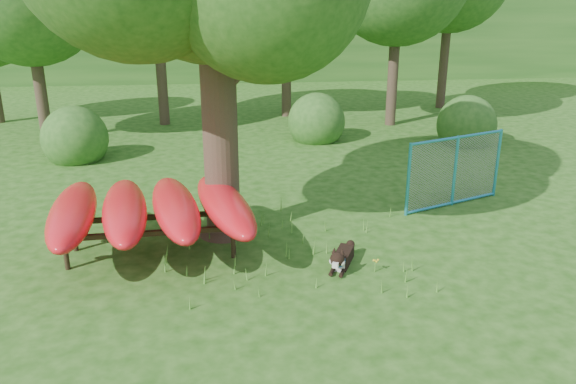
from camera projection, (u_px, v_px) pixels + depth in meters
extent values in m
plane|color=#1A470E|center=(284.00, 274.00, 9.17)|extent=(80.00, 80.00, 0.00)
cylinder|color=#36291D|center=(219.00, 105.00, 9.94)|extent=(0.78, 0.78, 4.97)
cone|color=#36291D|center=(224.00, 221.00, 10.67)|extent=(1.18, 1.18, 0.50)
cylinder|color=#36291D|center=(250.00, 63.00, 9.93)|extent=(1.25, 0.97, 1.06)
cylinder|color=#36291D|center=(185.00, 41.00, 9.58)|extent=(1.17, 0.44, 1.02)
cylinder|color=#6C6251|center=(220.00, 195.00, 10.70)|extent=(0.17, 0.17, 1.41)
cylinder|color=#6C6251|center=(219.00, 171.00, 10.54)|extent=(0.38, 0.21, 0.08)
cylinder|color=black|center=(66.00, 255.00, 9.25)|extent=(0.09, 0.09, 0.53)
cylinder|color=black|center=(233.00, 243.00, 9.68)|extent=(0.09, 0.09, 0.53)
cylinder|color=black|center=(75.00, 237.00, 9.94)|extent=(0.09, 0.09, 0.53)
cylinder|color=black|center=(230.00, 227.00, 10.37)|extent=(0.09, 0.09, 0.53)
cube|color=black|center=(150.00, 233.00, 9.37)|extent=(3.18, 0.24, 0.08)
cube|color=black|center=(153.00, 217.00, 10.06)|extent=(3.18, 0.24, 0.08)
ellipsoid|color=red|center=(73.00, 213.00, 9.42)|extent=(1.12, 3.25, 0.51)
ellipsoid|color=red|center=(125.00, 210.00, 9.55)|extent=(1.22, 3.26, 0.51)
ellipsoid|color=red|center=(175.00, 207.00, 9.68)|extent=(1.33, 3.27, 0.51)
ellipsoid|color=red|center=(225.00, 205.00, 9.82)|extent=(1.43, 3.27, 0.51)
cube|color=black|center=(343.00, 257.00, 9.51)|extent=(0.49, 0.70, 0.23)
cube|color=silver|center=(339.00, 265.00, 9.26)|extent=(0.24, 0.21, 0.21)
sphere|color=black|center=(337.00, 259.00, 9.05)|extent=(0.24, 0.24, 0.24)
cube|color=silver|center=(336.00, 264.00, 8.96)|extent=(0.14, 0.16, 0.08)
sphere|color=silver|center=(333.00, 261.00, 9.07)|extent=(0.11, 0.11, 0.11)
sphere|color=silver|center=(342.00, 262.00, 9.03)|extent=(0.11, 0.11, 0.11)
cone|color=black|center=(334.00, 250.00, 9.06)|extent=(0.13, 0.13, 0.12)
cone|color=black|center=(342.00, 251.00, 9.02)|extent=(0.10, 0.12, 0.12)
cylinder|color=black|center=(332.00, 271.00, 9.18)|extent=(0.18, 0.28, 0.07)
cylinder|color=black|center=(342.00, 272.00, 9.13)|extent=(0.18, 0.28, 0.07)
sphere|color=black|center=(351.00, 244.00, 9.79)|extent=(0.15, 0.15, 0.15)
torus|color=blue|center=(338.00, 260.00, 9.14)|extent=(0.24, 0.16, 0.24)
cylinder|color=teal|center=(408.00, 180.00, 11.41)|extent=(0.09, 0.09, 1.54)
cylinder|color=teal|center=(455.00, 171.00, 12.00)|extent=(0.09, 0.09, 1.54)
cylinder|color=teal|center=(497.00, 163.00, 12.59)|extent=(0.09, 0.09, 1.54)
cylinder|color=teal|center=(458.00, 137.00, 11.76)|extent=(2.40, 1.03, 0.06)
cylinder|color=teal|center=(452.00, 203.00, 12.24)|extent=(2.40, 1.03, 0.06)
plane|color=gray|center=(455.00, 171.00, 12.00)|extent=(2.38, 0.98, 2.57)
cylinder|color=#54922F|center=(375.00, 266.00, 9.21)|extent=(0.02, 0.02, 0.20)
sphere|color=yellow|center=(375.00, 261.00, 9.18)|extent=(0.04, 0.04, 0.04)
sphere|color=yellow|center=(378.00, 260.00, 9.19)|extent=(0.04, 0.04, 0.04)
sphere|color=yellow|center=(374.00, 260.00, 9.22)|extent=(0.04, 0.04, 0.04)
sphere|color=yellow|center=(376.00, 262.00, 9.15)|extent=(0.04, 0.04, 0.04)
sphere|color=yellow|center=(374.00, 261.00, 9.16)|extent=(0.04, 0.04, 0.04)
cylinder|color=#36291D|center=(38.00, 73.00, 17.17)|extent=(0.36, 0.36, 4.20)
cylinder|color=#36291D|center=(160.00, 49.00, 19.26)|extent=(0.36, 0.36, 5.25)
cylinder|color=#36291D|center=(286.00, 65.00, 20.91)|extent=(0.36, 0.36, 3.85)
sphere|color=#26561B|center=(286.00, 3.00, 20.20)|extent=(4.00, 4.00, 4.00)
cylinder|color=#36291D|center=(394.00, 56.00, 19.27)|extent=(0.36, 0.36, 4.76)
cylinder|color=#36291D|center=(445.00, 46.00, 22.39)|extent=(0.36, 0.36, 4.90)
sphere|color=#26561B|center=(78.00, 160.00, 15.67)|extent=(1.80, 1.80, 1.80)
sphere|color=#26561B|center=(464.00, 144.00, 17.39)|extent=(1.80, 1.80, 1.80)
sphere|color=#26561B|center=(316.00, 140.00, 17.84)|extent=(1.80, 1.80, 1.80)
cube|color=#26561B|center=(235.00, 20.00, 34.48)|extent=(80.00, 12.00, 6.00)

